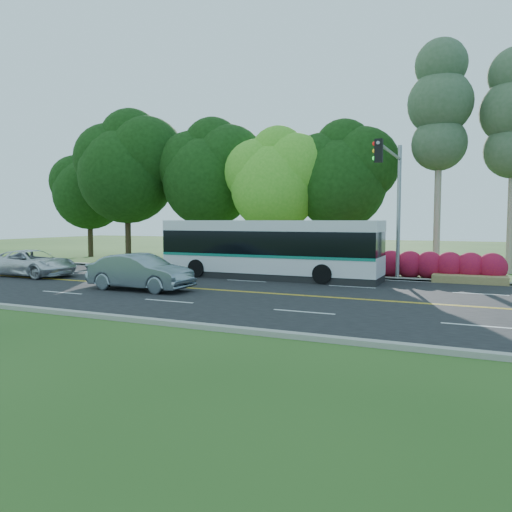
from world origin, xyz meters
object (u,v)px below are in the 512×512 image
at_px(sedan, 140,272).
at_px(suv, 32,263).
at_px(traffic_signal, 393,189).
at_px(transit_bus, 269,250).

xyz_separation_m(sedan, suv, (-8.89, 1.98, -0.08)).
relative_size(traffic_signal, transit_bus, 0.59).
bearing_deg(sedan, transit_bus, -27.14).
relative_size(sedan, suv, 0.93).
bearing_deg(transit_bus, sedan, -118.41).
distance_m(sedan, suv, 9.11).
height_order(traffic_signal, transit_bus, traffic_signal).
xyz_separation_m(transit_bus, suv, (-12.40, -4.51, -0.81)).
xyz_separation_m(transit_bus, sedan, (-3.51, -6.49, -0.73)).
distance_m(traffic_signal, suv, 19.80).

